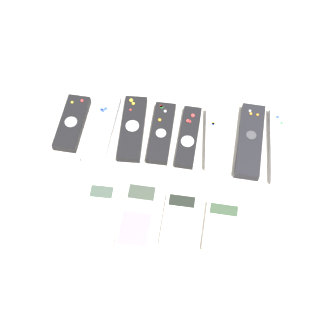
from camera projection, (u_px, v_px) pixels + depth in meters
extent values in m
plane|color=beige|center=(167.00, 181.00, 1.07)|extent=(3.00, 3.00, 0.00)
cube|color=black|center=(72.00, 123.00, 1.13)|extent=(0.06, 0.15, 0.02)
cylinder|color=#99999E|center=(71.00, 122.00, 1.12)|extent=(0.03, 0.03, 0.00)
cylinder|color=red|center=(82.00, 101.00, 1.15)|extent=(0.01, 0.01, 0.00)
cylinder|color=yellow|center=(72.00, 102.00, 1.15)|extent=(0.01, 0.01, 0.00)
cube|color=#B7B7BC|center=(102.00, 128.00, 1.13)|extent=(0.06, 0.19, 0.02)
cylinder|color=#99999E|center=(100.00, 130.00, 1.11)|extent=(0.02, 0.02, 0.00)
cylinder|color=blue|center=(103.00, 111.00, 1.14)|extent=(0.01, 0.01, 0.00)
cylinder|color=blue|center=(101.00, 109.00, 1.14)|extent=(0.01, 0.01, 0.00)
cylinder|color=silver|center=(100.00, 114.00, 1.13)|extent=(0.01, 0.01, 0.00)
cylinder|color=blue|center=(106.00, 109.00, 1.14)|extent=(0.01, 0.01, 0.00)
cube|color=black|center=(133.00, 128.00, 1.13)|extent=(0.06, 0.18, 0.02)
cylinder|color=silver|center=(132.00, 126.00, 1.12)|extent=(0.03, 0.03, 0.00)
cylinder|color=yellow|center=(133.00, 104.00, 1.15)|extent=(0.01, 0.01, 0.00)
cylinder|color=red|center=(130.00, 110.00, 1.14)|extent=(0.01, 0.01, 0.00)
cylinder|color=yellow|center=(131.00, 100.00, 1.16)|extent=(0.01, 0.01, 0.00)
cube|color=black|center=(161.00, 133.00, 1.12)|extent=(0.05, 0.17, 0.02)
cylinder|color=silver|center=(161.00, 133.00, 1.11)|extent=(0.02, 0.02, 0.00)
cylinder|color=silver|center=(165.00, 111.00, 1.14)|extent=(0.01, 0.01, 0.00)
cylinder|color=green|center=(162.00, 107.00, 1.15)|extent=(0.01, 0.01, 0.00)
cylinder|color=red|center=(161.00, 106.00, 1.15)|extent=(0.01, 0.01, 0.00)
cylinder|color=orange|center=(160.00, 120.00, 1.13)|extent=(0.01, 0.01, 0.00)
cube|color=black|center=(188.00, 137.00, 1.12)|extent=(0.05, 0.17, 0.02)
cylinder|color=silver|center=(187.00, 141.00, 1.10)|extent=(0.03, 0.03, 0.00)
cylinder|color=red|center=(188.00, 121.00, 1.13)|extent=(0.01, 0.01, 0.00)
cylinder|color=red|center=(190.00, 122.00, 1.13)|extent=(0.01, 0.01, 0.00)
cylinder|color=red|center=(193.00, 115.00, 1.14)|extent=(0.01, 0.01, 0.00)
cube|color=silver|center=(218.00, 139.00, 1.11)|extent=(0.07, 0.17, 0.02)
cylinder|color=blue|center=(213.00, 124.00, 1.12)|extent=(0.01, 0.01, 0.00)
cylinder|color=yellow|center=(213.00, 123.00, 1.12)|extent=(0.01, 0.01, 0.00)
cube|color=black|center=(250.00, 141.00, 1.11)|extent=(0.06, 0.20, 0.02)
cylinder|color=#38383D|center=(251.00, 135.00, 1.10)|extent=(0.02, 0.02, 0.00)
cylinder|color=silver|center=(250.00, 111.00, 1.14)|extent=(0.01, 0.01, 0.00)
cylinder|color=orange|center=(258.00, 115.00, 1.13)|extent=(0.01, 0.01, 0.00)
cylinder|color=orange|center=(251.00, 114.00, 1.13)|extent=(0.01, 0.01, 0.00)
cube|color=silver|center=(279.00, 146.00, 1.10)|extent=(0.05, 0.20, 0.02)
cylinder|color=blue|center=(278.00, 117.00, 1.13)|extent=(0.01, 0.01, 0.00)
cylinder|color=green|center=(282.00, 123.00, 1.12)|extent=(0.01, 0.01, 0.00)
cube|color=silver|center=(98.00, 211.00, 1.03)|extent=(0.06, 0.13, 0.02)
cube|color=#38473D|center=(102.00, 192.00, 1.04)|extent=(0.05, 0.03, 0.00)
cube|color=#A28287|center=(95.00, 222.00, 1.01)|extent=(0.06, 0.07, 0.00)
cube|color=#B2B2B7|center=(138.00, 215.00, 1.02)|extent=(0.08, 0.15, 0.02)
cube|color=#333D33|center=(142.00, 192.00, 1.04)|extent=(0.06, 0.03, 0.00)
cube|color=gray|center=(135.00, 229.00, 1.00)|extent=(0.07, 0.08, 0.00)
cube|color=silver|center=(180.00, 219.00, 1.02)|extent=(0.07, 0.12, 0.01)
cube|color=black|center=(182.00, 201.00, 1.03)|extent=(0.06, 0.03, 0.00)
cube|color=#9BB19A|center=(178.00, 230.00, 1.00)|extent=(0.06, 0.06, 0.00)
cube|color=silver|center=(222.00, 227.00, 1.01)|extent=(0.08, 0.11, 0.02)
cube|color=#2D422D|center=(224.00, 210.00, 1.02)|extent=(0.06, 0.03, 0.00)
cube|color=#82AD8C|center=(221.00, 237.00, 0.99)|extent=(0.07, 0.06, 0.00)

